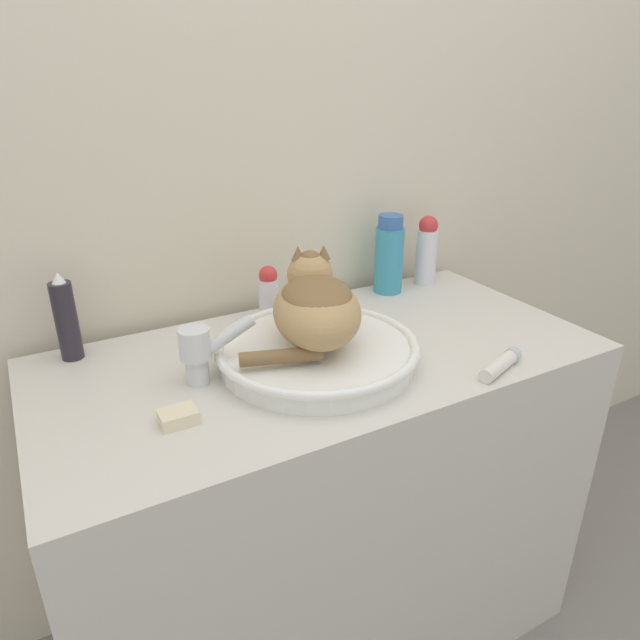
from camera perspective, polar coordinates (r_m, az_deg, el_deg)
name	(u,v)px	position (r m, az deg, el deg)	size (l,w,h in m)	color
wall_back	(252,151)	(1.40, -6.84, 16.44)	(8.00, 0.05, 2.40)	beige
vanity_counter	(323,504)	(1.45, 0.30, -17.92)	(1.18, 0.58, 0.82)	beige
sink_basin	(317,351)	(1.16, -0.31, -3.11)	(0.41, 0.41, 0.05)	white
cat	(316,304)	(1.13, -0.45, 1.65)	(0.31, 0.30, 0.17)	tan
faucet	(201,350)	(1.10, -11.81, -2.91)	(0.15, 0.06, 0.13)	silver
mouthwash_bottle	(389,256)	(1.53, 6.92, 6.41)	(0.08, 0.08, 0.21)	teal
deodorant_stick	(269,292)	(1.37, -5.16, 2.84)	(0.05, 0.05, 0.13)	silver
lotion_bottle_white	(426,250)	(1.60, 10.60, 6.86)	(0.06, 0.06, 0.19)	silver
hairspray_can_black	(66,319)	(1.27, -24.05, 0.06)	(0.04, 0.04, 0.19)	#28232D
cream_tube	(501,365)	(1.19, 17.63, -4.27)	(0.13, 0.07, 0.03)	silver
soap_bar	(178,417)	(1.01, -13.99, -9.37)	(0.06, 0.05, 0.02)	beige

